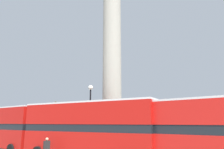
% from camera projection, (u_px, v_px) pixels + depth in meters
% --- Properties ---
extents(monument_column, '(4.88, 4.88, 21.13)m').
position_uv_depth(monument_column, '(112.00, 75.00, 23.76)').
color(monument_column, '#A39E8E').
rests_on(monument_column, ground_plane).
extents(bus_a, '(10.23, 3.61, 4.39)m').
position_uv_depth(bus_a, '(7.00, 127.00, 22.87)').
color(bus_a, '#B7140F').
rests_on(bus_a, ground_plane).
extents(bus_c, '(11.35, 3.05, 4.45)m').
position_uv_depth(bus_c, '(87.00, 128.00, 17.00)').
color(bus_c, '#B7140F').
rests_on(bus_c, ground_plane).
extents(equestrian_statue, '(3.37, 2.81, 5.90)m').
position_uv_depth(equestrian_statue, '(54.00, 130.00, 31.20)').
color(equestrian_statue, '#A39E8E').
rests_on(equestrian_statue, ground_plane).
extents(street_lamp, '(0.45, 0.45, 6.41)m').
position_uv_depth(street_lamp, '(90.00, 113.00, 20.69)').
color(street_lamp, black).
rests_on(street_lamp, ground_plane).
extents(pedestrian_near_lamp, '(0.34, 0.50, 1.76)m').
position_uv_depth(pedestrian_near_lamp, '(46.00, 148.00, 16.13)').
color(pedestrian_near_lamp, '#28282D').
rests_on(pedestrian_near_lamp, ground_plane).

